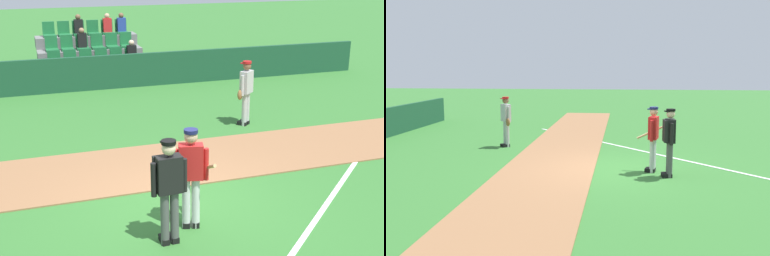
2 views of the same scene
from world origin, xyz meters
The scene contains 8 objects.
ground_plane centered at (0.00, 0.00, 0.00)m, with size 80.00×80.00×0.00m, color #33702D.
infield_dirt_path centered at (0.00, 1.96, 0.01)m, with size 28.00×2.55×0.03m, color #936642.
foul_line_chalk centered at (3.00, -0.50, 0.01)m, with size 12.00×0.10×0.01m, color white.
dugout_fence centered at (0.00, 9.25, 0.59)m, with size 20.00×0.16×1.17m, color #19472D.
stadium_bleachers centered at (0.02, 11.14, 0.63)m, with size 3.90×2.95×2.30m.
batter_red_jersey centered at (-0.09, -0.88, 0.97)m, with size 0.60×0.80×1.76m.
umpire_home_plate centered at (-0.58, -1.25, 1.00)m, with size 0.59×0.31×1.76m.
runner_grey_jersey centered at (3.11, 4.00, 0.96)m, with size 0.59×0.48×1.76m.
Camera 1 is at (-2.63, -8.39, 4.41)m, focal length 48.85 mm.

